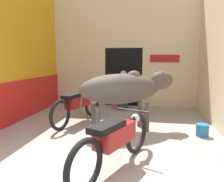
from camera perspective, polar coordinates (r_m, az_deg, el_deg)
name	(u,v)px	position (r m, az deg, el deg)	size (l,w,h in m)	color
wall_left_shopfront	(7,50)	(6.04, -25.66, 9.63)	(0.25, 5.20, 3.82)	orange
wall_back_with_doorway	(124,60)	(7.84, 3.25, 8.09)	(4.93, 0.93, 3.82)	beige
cow	(125,88)	(4.89, 3.52, 0.67)	(2.22, 1.52, 1.39)	#4C4238
motorcycle_near	(115,139)	(3.28, 0.82, -12.55)	(0.93, 1.96, 0.80)	black
motorcycle_far	(78,104)	(5.69, -8.91, -3.46)	(0.75, 2.10, 0.82)	black
shopkeeper_seated	(123,89)	(7.04, 2.94, 0.41)	(0.46, 0.33, 1.26)	#282833
plastic_stool	(116,101)	(7.35, 1.01, -2.53)	(0.37, 0.37, 0.44)	#DB6093
bucket	(202,130)	(5.10, 22.53, -9.42)	(0.26, 0.26, 0.26)	#23669E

